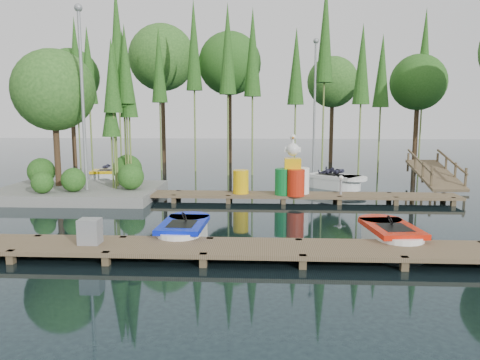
{
  "coord_description": "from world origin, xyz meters",
  "views": [
    {
      "loc": [
        1.32,
        -14.87,
        3.33
      ],
      "look_at": [
        0.5,
        0.5,
        1.1
      ],
      "focal_mm": 35.0,
      "sensor_mm": 36.0,
      "label": 1
    }
  ],
  "objects_px": {
    "island": "(71,116)",
    "boat_blue": "(184,232)",
    "boat_yellow_far": "(113,175)",
    "yellow_barrel": "(241,182)",
    "utility_cabinet": "(90,231)",
    "drum_cluster": "(293,177)",
    "boat_red": "(391,236)"
  },
  "relations": [
    {
      "from": "island",
      "to": "yellow_barrel",
      "type": "height_order",
      "value": "island"
    },
    {
      "from": "boat_red",
      "to": "utility_cabinet",
      "type": "xyz_separation_m",
      "value": [
        -7.24,
        -1.29,
        0.35
      ]
    },
    {
      "from": "utility_cabinet",
      "to": "boat_red",
      "type": "bearing_deg",
      "value": 10.1
    },
    {
      "from": "boat_blue",
      "to": "drum_cluster",
      "type": "height_order",
      "value": "drum_cluster"
    },
    {
      "from": "utility_cabinet",
      "to": "drum_cluster",
      "type": "height_order",
      "value": "drum_cluster"
    },
    {
      "from": "island",
      "to": "boat_red",
      "type": "distance_m",
      "value": 12.95
    },
    {
      "from": "drum_cluster",
      "to": "boat_red",
      "type": "bearing_deg",
      "value": -69.0
    },
    {
      "from": "boat_blue",
      "to": "utility_cabinet",
      "type": "height_order",
      "value": "utility_cabinet"
    },
    {
      "from": "boat_blue",
      "to": "yellow_barrel",
      "type": "distance_m",
      "value": 5.74
    },
    {
      "from": "boat_blue",
      "to": "drum_cluster",
      "type": "bearing_deg",
      "value": 61.93
    },
    {
      "from": "boat_red",
      "to": "utility_cabinet",
      "type": "height_order",
      "value": "utility_cabinet"
    },
    {
      "from": "utility_cabinet",
      "to": "yellow_barrel",
      "type": "bearing_deg",
      "value": 65.78
    },
    {
      "from": "island",
      "to": "boat_blue",
      "type": "xyz_separation_m",
      "value": [
        5.52,
        -6.39,
        -2.95
      ]
    },
    {
      "from": "boat_yellow_far",
      "to": "drum_cluster",
      "type": "height_order",
      "value": "drum_cluster"
    },
    {
      "from": "yellow_barrel",
      "to": "island",
      "type": "bearing_deg",
      "value": 173.29
    },
    {
      "from": "boat_yellow_far",
      "to": "utility_cabinet",
      "type": "height_order",
      "value": "boat_yellow_far"
    },
    {
      "from": "boat_blue",
      "to": "boat_yellow_far",
      "type": "bearing_deg",
      "value": 118.8
    },
    {
      "from": "boat_blue",
      "to": "utility_cabinet",
      "type": "distance_m",
      "value": 2.43
    },
    {
      "from": "island",
      "to": "boat_blue",
      "type": "relative_size",
      "value": 2.72
    },
    {
      "from": "yellow_barrel",
      "to": "boat_yellow_far",
      "type": "bearing_deg",
      "value": 142.56
    },
    {
      "from": "boat_red",
      "to": "boat_yellow_far",
      "type": "bearing_deg",
      "value": 127.95
    },
    {
      "from": "boat_blue",
      "to": "utility_cabinet",
      "type": "xyz_separation_m",
      "value": [
        -1.95,
        -1.41,
        0.36
      ]
    },
    {
      "from": "boat_yellow_far",
      "to": "yellow_barrel",
      "type": "bearing_deg",
      "value": -24.49
    },
    {
      "from": "island",
      "to": "drum_cluster",
      "type": "relative_size",
      "value": 3.01
    },
    {
      "from": "island",
      "to": "boat_yellow_far",
      "type": "relative_size",
      "value": 2.57
    },
    {
      "from": "boat_blue",
      "to": "island",
      "type": "bearing_deg",
      "value": 132.9
    },
    {
      "from": "utility_cabinet",
      "to": "boat_yellow_far",
      "type": "bearing_deg",
      "value": 105.78
    },
    {
      "from": "boat_red",
      "to": "utility_cabinet",
      "type": "bearing_deg",
      "value": -176.71
    },
    {
      "from": "island",
      "to": "yellow_barrel",
      "type": "relative_size",
      "value": 7.63
    },
    {
      "from": "island",
      "to": "boat_yellow_far",
      "type": "height_order",
      "value": "island"
    },
    {
      "from": "boat_yellow_far",
      "to": "drum_cluster",
      "type": "distance_m",
      "value": 9.97
    },
    {
      "from": "boat_yellow_far",
      "to": "utility_cabinet",
      "type": "xyz_separation_m",
      "value": [
        3.39,
        -12.01,
        0.33
      ]
    }
  ]
}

